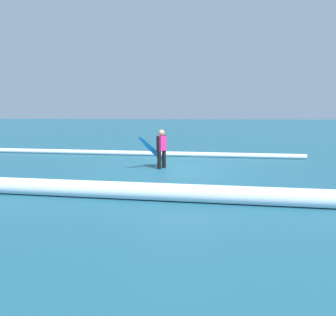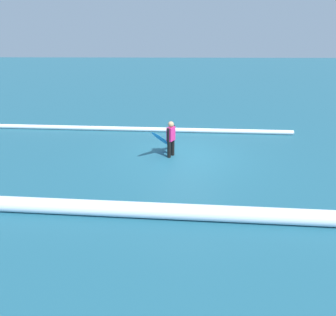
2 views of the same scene
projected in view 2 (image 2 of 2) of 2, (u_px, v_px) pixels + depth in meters
name	position (u px, v px, depth m)	size (l,w,h in m)	color
ground_plane	(185.00, 156.00, 11.50)	(182.74, 182.74, 0.00)	#1F586D
surfer	(171.00, 137.00, 11.16)	(0.33, 0.52, 1.37)	black
surfboard	(163.00, 140.00, 11.39)	(0.90, 2.04, 1.21)	#268CE5
wave_crest_foreground	(134.00, 129.00, 14.69)	(0.22, 0.22, 15.41)	white
wave_crest_midground	(145.00, 210.00, 7.33)	(0.40, 0.40, 20.74)	white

